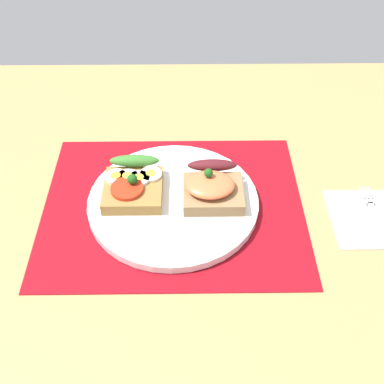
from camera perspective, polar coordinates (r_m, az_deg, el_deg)
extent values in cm
cube|color=tan|center=(78.63, -2.19, -2.49)|extent=(120.00, 90.00, 3.20)
cube|color=maroon|center=(77.36, -2.22, -1.60)|extent=(41.46, 33.32, 0.30)
cylinder|color=white|center=(76.78, -2.24, -1.18)|extent=(27.11, 27.11, 1.33)
cube|color=#A2753A|center=(76.75, -6.99, 0.20)|extent=(9.21, 9.12, 2.05)
cylinder|color=red|center=(75.09, -7.71, 0.30)|extent=(5.10, 5.10, 0.60)
ellipsoid|color=#3E7F2E|center=(79.12, -6.83, 3.70)|extent=(8.11, 2.20, 1.80)
sphere|color=#1E5919|center=(75.09, -7.09, 1.53)|extent=(1.60, 1.60, 1.60)
cylinder|color=white|center=(77.56, -9.00, 1.79)|extent=(3.49, 3.49, 0.50)
cylinder|color=yellow|center=(77.34, -9.02, 1.97)|extent=(1.57, 1.57, 0.16)
cylinder|color=white|center=(77.24, -7.65, 1.76)|extent=(3.49, 3.49, 0.50)
cylinder|color=yellow|center=(77.02, -7.67, 1.94)|extent=(1.57, 1.57, 0.16)
cylinder|color=white|center=(76.76, -6.31, 1.59)|extent=(3.49, 3.49, 0.50)
cylinder|color=yellow|center=(76.54, -6.33, 1.77)|extent=(1.57, 1.57, 0.16)
cylinder|color=white|center=(77.34, -4.90, 2.11)|extent=(3.49, 3.49, 0.50)
cylinder|color=yellow|center=(77.12, -4.91, 2.29)|extent=(1.57, 1.57, 0.16)
cube|color=#98764C|center=(75.81, 2.51, -0.09)|extent=(9.38, 7.92, 2.11)
ellipsoid|color=#F37443|center=(74.28, 2.13, 0.94)|extent=(7.69, 6.33, 1.92)
ellipsoid|color=#581A1F|center=(77.68, 2.42, 3.19)|extent=(7.97, 2.20, 1.80)
sphere|color=#1E5919|center=(73.70, 1.96, 2.28)|extent=(1.40, 1.40, 1.40)
cube|color=white|center=(80.33, 20.52, -2.88)|extent=(12.78, 12.44, 0.60)
cube|color=#B7B7BC|center=(78.98, 21.23, -3.64)|extent=(0.80, 9.43, 0.32)
cube|color=#B7B7BC|center=(82.11, 20.30, -1.11)|extent=(1.50, 1.20, 0.32)
cube|color=#B7B7BC|center=(83.21, 19.53, -0.13)|extent=(0.32, 2.80, 0.32)
cube|color=#B7B7BC|center=(83.43, 19.95, -0.13)|extent=(0.32, 2.80, 0.32)
cube|color=#B7B7BC|center=(83.66, 20.36, -0.13)|extent=(0.32, 2.80, 0.32)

